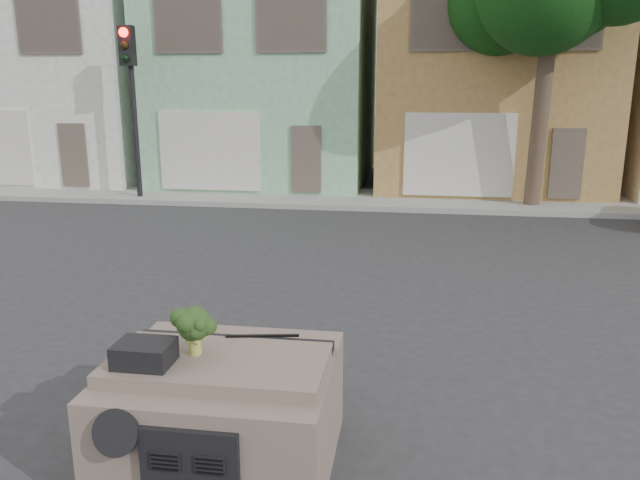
# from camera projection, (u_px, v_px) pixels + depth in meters

# --- Properties ---
(ground_plane) EXTENTS (120.00, 120.00, 0.00)m
(ground_plane) POSITION_uv_depth(u_px,v_px,m) (289.00, 337.00, 8.77)
(ground_plane) COLOR #303033
(ground_plane) RESTS_ON ground
(sidewalk) EXTENTS (40.00, 3.00, 0.15)m
(sidewalk) POSITION_uv_depth(u_px,v_px,m) (357.00, 199.00, 18.82)
(sidewalk) COLOR gray
(sidewalk) RESTS_ON ground
(townhouse_white) EXTENTS (7.20, 8.20, 7.55)m
(townhouse_white) POSITION_uv_depth(u_px,v_px,m) (75.00, 75.00, 23.33)
(townhouse_white) COLOR silver
(townhouse_white) RESTS_ON ground
(townhouse_mint) EXTENTS (7.20, 8.20, 7.55)m
(townhouse_mint) POSITION_uv_depth(u_px,v_px,m) (271.00, 74.00, 22.25)
(townhouse_mint) COLOR #88C295
(townhouse_mint) RESTS_ON ground
(townhouse_tan) EXTENTS (7.20, 8.20, 7.55)m
(townhouse_tan) POSITION_uv_depth(u_px,v_px,m) (486.00, 74.00, 21.18)
(townhouse_tan) COLOR #A37D45
(townhouse_tan) RESTS_ON ground
(traffic_signal) EXTENTS (0.40, 0.40, 5.10)m
(traffic_signal) POSITION_uv_depth(u_px,v_px,m) (133.00, 116.00, 18.19)
(traffic_signal) COLOR black
(traffic_signal) RESTS_ON ground
(tree_near) EXTENTS (4.40, 4.00, 8.50)m
(tree_near) POSITION_uv_depth(u_px,v_px,m) (546.00, 53.00, 16.42)
(tree_near) COLOR #10390F
(tree_near) RESTS_ON ground
(car_dashboard) EXTENTS (2.00, 1.80, 1.12)m
(car_dashboard) POSITION_uv_depth(u_px,v_px,m) (225.00, 408.00, 5.76)
(car_dashboard) COLOR #746256
(car_dashboard) RESTS_ON ground
(instrument_hump) EXTENTS (0.48, 0.38, 0.20)m
(instrument_hump) POSITION_uv_depth(u_px,v_px,m) (144.00, 353.00, 5.34)
(instrument_hump) COLOR black
(instrument_hump) RESTS_ON car_dashboard
(wiper_arm) EXTENTS (0.69, 0.15, 0.02)m
(wiper_arm) POSITION_uv_depth(u_px,v_px,m) (262.00, 336.00, 5.94)
(wiper_arm) COLOR black
(wiper_arm) RESTS_ON car_dashboard
(broccoli) EXTENTS (0.39, 0.39, 0.45)m
(broccoli) POSITION_uv_depth(u_px,v_px,m) (194.00, 330.00, 5.51)
(broccoli) COLOR #1F3614
(broccoli) RESTS_ON car_dashboard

